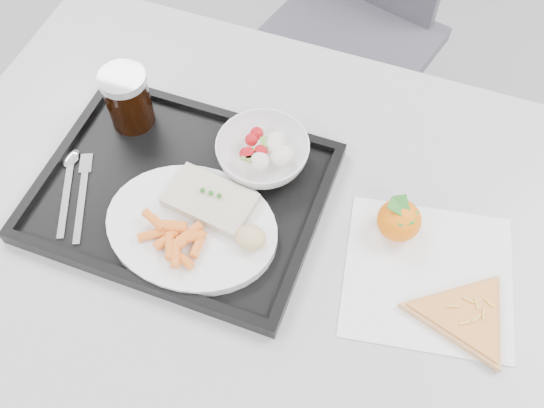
# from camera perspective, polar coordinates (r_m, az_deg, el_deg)

# --- Properties ---
(room) EXTENTS (6.04, 7.04, 2.84)m
(room) POSITION_cam_1_polar(r_m,az_deg,el_deg) (0.28, -18.97, 14.39)
(room) COLOR gray
(room) RESTS_ON ground
(table) EXTENTS (1.20, 0.80, 0.75)m
(table) POSITION_cam_1_polar(r_m,az_deg,el_deg) (1.02, 0.83, -3.82)
(table) COLOR silver
(table) RESTS_ON ground
(chair) EXTENTS (0.51, 0.51, 0.93)m
(chair) POSITION_cam_1_polar(r_m,az_deg,el_deg) (1.65, 7.78, 18.36)
(chair) COLOR #3E3E45
(chair) RESTS_ON ground
(tray) EXTENTS (0.45, 0.35, 0.03)m
(tray) POSITION_cam_1_polar(r_m,az_deg,el_deg) (0.99, -8.49, 1.01)
(tray) COLOR black
(tray) RESTS_ON table
(dinner_plate) EXTENTS (0.27, 0.27, 0.02)m
(dinner_plate) POSITION_cam_1_polar(r_m,az_deg,el_deg) (0.94, -7.55, -2.20)
(dinner_plate) COLOR white
(dinner_plate) RESTS_ON tray
(fish_fillet) EXTENTS (0.14, 0.10, 0.03)m
(fish_fillet) POSITION_cam_1_polar(r_m,az_deg,el_deg) (0.94, -5.83, 0.39)
(fish_fillet) COLOR beige
(fish_fillet) RESTS_ON dinner_plate
(bread_roll) EXTENTS (0.06, 0.05, 0.03)m
(bread_roll) POSITION_cam_1_polar(r_m,az_deg,el_deg) (0.90, -2.04, -3.17)
(bread_roll) COLOR #EDD08D
(bread_roll) RESTS_ON dinner_plate
(salad_bowl) EXTENTS (0.15, 0.15, 0.05)m
(salad_bowl) POSITION_cam_1_polar(r_m,az_deg,el_deg) (0.99, -0.87, 4.82)
(salad_bowl) COLOR white
(salad_bowl) RESTS_ON tray
(cola_glass) EXTENTS (0.08, 0.08, 0.11)m
(cola_glass) POSITION_cam_1_polar(r_m,az_deg,el_deg) (1.05, -13.43, 9.68)
(cola_glass) COLOR black
(cola_glass) RESTS_ON tray
(cutlery) EXTENTS (0.11, 0.16, 0.01)m
(cutlery) POSITION_cam_1_polar(r_m,az_deg,el_deg) (1.03, -18.13, 1.93)
(cutlery) COLOR silver
(cutlery) RESTS_ON tray
(napkin) EXTENTS (0.29, 0.28, 0.00)m
(napkin) POSITION_cam_1_polar(r_m,az_deg,el_deg) (0.95, 14.48, -6.51)
(napkin) COLOR white
(napkin) RESTS_ON table
(tangerine) EXTENTS (0.07, 0.07, 0.07)m
(tangerine) POSITION_cam_1_polar(r_m,az_deg,el_deg) (0.94, 11.88, -1.49)
(tangerine) COLOR #FF9D0E
(tangerine) RESTS_ON napkin
(pizza_slice) EXTENTS (0.22, 0.22, 0.02)m
(pizza_slice) POSITION_cam_1_polar(r_m,az_deg,el_deg) (0.93, 17.73, -10.01)
(pizza_slice) COLOR tan
(pizza_slice) RESTS_ON napkin
(carrot_pile) EXTENTS (0.11, 0.08, 0.02)m
(carrot_pile) POSITION_cam_1_polar(r_m,az_deg,el_deg) (0.91, -9.04, -3.17)
(carrot_pile) COLOR orange
(carrot_pile) RESTS_ON dinner_plate
(salad_contents) EXTENTS (0.09, 0.08, 0.03)m
(salad_contents) POSITION_cam_1_polar(r_m,az_deg,el_deg) (0.98, -0.39, 5.10)
(salad_contents) COLOR #B00F15
(salad_contents) RESTS_ON salad_bowl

